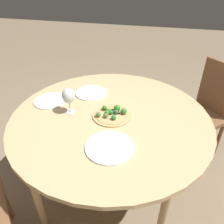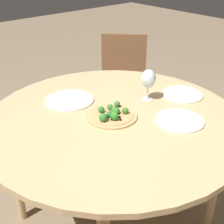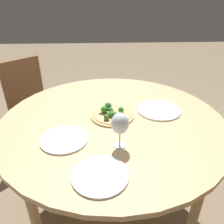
% 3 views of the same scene
% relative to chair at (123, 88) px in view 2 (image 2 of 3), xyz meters
% --- Properties ---
extents(ground_plane, '(12.00, 12.00, 0.00)m').
position_rel_chair_xyz_m(ground_plane, '(0.74, 0.72, -0.48)').
color(ground_plane, '#847056').
extents(dining_table, '(1.34, 1.34, 0.78)m').
position_rel_chair_xyz_m(dining_table, '(0.74, 0.72, 0.23)').
color(dining_table, tan).
rests_on(dining_table, ground_plane).
extents(chair, '(0.57, 0.57, 0.92)m').
position_rel_chair_xyz_m(chair, '(0.00, 0.00, 0.00)').
color(chair, brown).
rests_on(chair, ground_plane).
extents(pizza, '(0.26, 0.26, 0.06)m').
position_rel_chair_xyz_m(pizza, '(0.75, 0.73, 0.31)').
color(pizza, tan).
rests_on(pizza, dining_table).
extents(wine_glass, '(0.09, 0.09, 0.18)m').
position_rel_chair_xyz_m(wine_glass, '(0.46, 0.70, 0.42)').
color(wine_glass, silver).
rests_on(wine_glass, dining_table).
extents(plate_near, '(0.25, 0.25, 0.01)m').
position_rel_chair_xyz_m(plate_near, '(0.52, 0.98, 0.30)').
color(plate_near, white).
rests_on(plate_near, dining_table).
extents(plate_far, '(0.24, 0.24, 0.01)m').
position_rel_chair_xyz_m(plate_far, '(0.26, 0.80, 0.30)').
color(plate_far, white).
rests_on(plate_far, dining_table).
extents(plate_side, '(0.28, 0.28, 0.01)m').
position_rel_chair_xyz_m(plate_side, '(0.81, 0.42, 0.30)').
color(plate_side, white).
rests_on(plate_side, dining_table).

